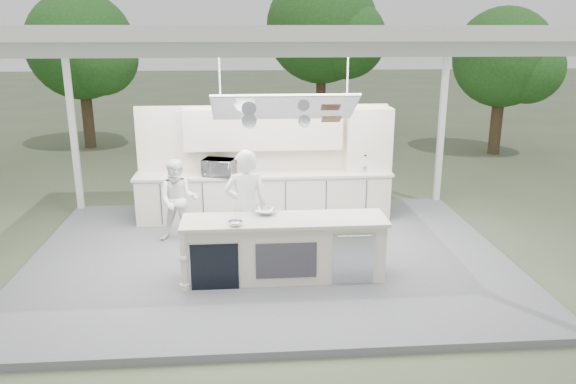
{
  "coord_description": "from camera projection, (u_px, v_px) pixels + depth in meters",
  "views": [
    {
      "loc": [
        -0.38,
        -8.87,
        3.84
      ],
      "look_at": [
        0.36,
        0.4,
        1.11
      ],
      "focal_mm": 35.0,
      "sensor_mm": 36.0,
      "label": 1
    }
  ],
  "objects": [
    {
      "name": "demo_island",
      "position": [
        283.0,
        248.0,
        8.57
      ],
      "size": [
        3.1,
        0.79,
        0.95
      ],
      "color": "silver",
      "rests_on": "stage_deck"
    },
    {
      "name": "sous_chef",
      "position": [
        178.0,
        200.0,
        10.03
      ],
      "size": [
        0.73,
        0.57,
        1.5
      ],
      "primitive_type": "imported",
      "rotation": [
        0.0,
        0.0,
        0.0
      ],
      "color": "white",
      "rests_on": "stage_deck"
    },
    {
      "name": "toaster_oven",
      "position": [
        219.0,
        167.0,
        10.86
      ],
      "size": [
        0.69,
        0.57,
        0.33
      ],
      "primitive_type": "imported",
      "rotation": [
        0.0,
        0.0,
        -0.3
      ],
      "color": "#B8BBC0",
      "rests_on": "back_counter"
    },
    {
      "name": "head_chef",
      "position": [
        246.0,
        208.0,
        8.96
      ],
      "size": [
        0.72,
        0.5,
        1.9
      ],
      "primitive_type": "imported",
      "rotation": [
        0.0,
        0.0,
        3.21
      ],
      "color": "white",
      "rests_on": "stage_deck"
    },
    {
      "name": "back_counter",
      "position": [
        264.0,
        196.0,
        11.24
      ],
      "size": [
        5.08,
        0.72,
        0.95
      ],
      "color": "silver",
      "rests_on": "stage_deck"
    },
    {
      "name": "bowl_small",
      "position": [
        236.0,
        223.0,
        8.14
      ],
      "size": [
        0.25,
        0.25,
        0.07
      ],
      "primitive_type": "imported",
      "rotation": [
        0.0,
        0.0,
        0.2
      ],
      "color": "silver",
      "rests_on": "demo_island"
    },
    {
      "name": "bowl_large",
      "position": [
        266.0,
        211.0,
        8.66
      ],
      "size": [
        0.39,
        0.39,
        0.08
      ],
      "primitive_type": "imported",
      "rotation": [
        0.0,
        0.0,
        -0.21
      ],
      "color": "silver",
      "rests_on": "demo_island"
    },
    {
      "name": "ground",
      "position": [
        269.0,
        261.0,
        9.6
      ],
      "size": [
        90.0,
        90.0,
        0.0
      ],
      "primitive_type": "plane",
      "color": "#515B3E",
      "rests_on": "ground"
    },
    {
      "name": "back_wall_unit",
      "position": [
        286.0,
        145.0,
        11.21
      ],
      "size": [
        5.05,
        0.48,
        2.25
      ],
      "color": "silver",
      "rests_on": "stage_deck"
    },
    {
      "name": "stage_deck",
      "position": [
        269.0,
        258.0,
        9.58
      ],
      "size": [
        8.0,
        6.0,
        0.12
      ],
      "primitive_type": "cube",
      "color": "#5E5D62",
      "rests_on": "ground"
    },
    {
      "name": "tree_cluster",
      "position": [
        249.0,
        45.0,
        18.01
      ],
      "size": [
        19.55,
        9.4,
        5.85
      ],
      "color": "#433621",
      "rests_on": "ground"
    },
    {
      "name": "tent",
      "position": [
        267.0,
        36.0,
        8.54
      ],
      "size": [
        8.2,
        6.2,
        3.86
      ],
      "color": "white",
      "rests_on": "ground"
    }
  ]
}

